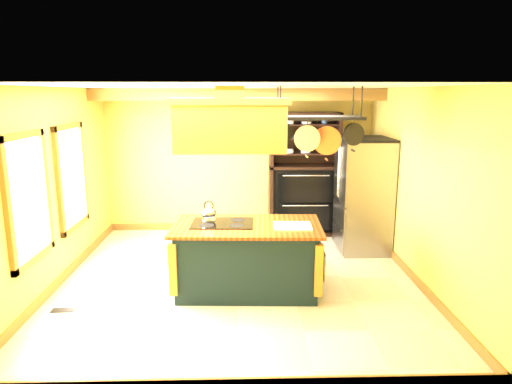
{
  "coord_description": "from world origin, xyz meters",
  "views": [
    {
      "loc": [
        0.08,
        -6.12,
        2.62
      ],
      "look_at": [
        0.26,
        0.3,
        1.22
      ],
      "focal_mm": 32.0,
      "sensor_mm": 36.0,
      "label": 1
    }
  ],
  "objects_px": {
    "range_hood": "(230,123)",
    "hutch": "(303,187)",
    "pot_rack": "(318,125)",
    "refrigerator": "(363,197)",
    "kitchen_island": "(247,257)"
  },
  "relations": [
    {
      "from": "range_hood",
      "to": "hutch",
      "type": "bearing_deg",
      "value": 63.81
    },
    {
      "from": "pot_rack",
      "to": "hutch",
      "type": "height_order",
      "value": "pot_rack"
    },
    {
      "from": "pot_rack",
      "to": "hutch",
      "type": "xyz_separation_m",
      "value": [
        0.18,
        2.6,
        -1.34
      ]
    },
    {
      "from": "range_hood",
      "to": "refrigerator",
      "type": "height_order",
      "value": "range_hood"
    },
    {
      "from": "pot_rack",
      "to": "kitchen_island",
      "type": "bearing_deg",
      "value": -179.86
    },
    {
      "from": "range_hood",
      "to": "kitchen_island",
      "type": "bearing_deg",
      "value": 0.22
    },
    {
      "from": "pot_rack",
      "to": "hutch",
      "type": "bearing_deg",
      "value": 86.11
    },
    {
      "from": "pot_rack",
      "to": "refrigerator",
      "type": "relative_size",
      "value": 0.62
    },
    {
      "from": "kitchen_island",
      "to": "range_hood",
      "type": "distance_m",
      "value": 1.79
    },
    {
      "from": "pot_rack",
      "to": "refrigerator",
      "type": "bearing_deg",
      "value": 56.98
    },
    {
      "from": "range_hood",
      "to": "pot_rack",
      "type": "relative_size",
      "value": 1.26
    },
    {
      "from": "kitchen_island",
      "to": "refrigerator",
      "type": "xyz_separation_m",
      "value": [
        1.96,
        1.63,
        0.44
      ]
    },
    {
      "from": "range_hood",
      "to": "hutch",
      "type": "relative_size",
      "value": 0.64
    },
    {
      "from": "pot_rack",
      "to": "hutch",
      "type": "relative_size",
      "value": 0.51
    },
    {
      "from": "refrigerator",
      "to": "hutch",
      "type": "xyz_separation_m",
      "value": [
        -0.88,
        0.98,
        -0.03
      ]
    }
  ]
}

